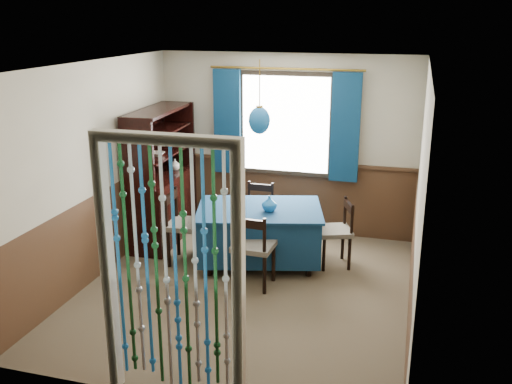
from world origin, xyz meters
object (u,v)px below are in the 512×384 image
(chair_near, at_px, (253,247))
(vase_table, at_px, (269,204))
(chair_right, at_px, (337,231))
(pendant_lamp, at_px, (260,120))
(bowl_shelf, at_px, (157,154))
(sideboard, at_px, (162,196))
(vase_sideboard, at_px, (175,164))
(dining_table, at_px, (259,231))
(chair_left, at_px, (184,225))
(chair_far, at_px, (258,212))

(chair_near, height_order, vase_table, same)
(chair_right, height_order, pendant_lamp, pendant_lamp)
(chair_right, relative_size, bowl_shelf, 3.91)
(vase_table, bearing_deg, bowl_shelf, 169.93)
(chair_right, xyz_separation_m, vase_table, (-0.78, -0.27, 0.36))
(pendant_lamp, relative_size, vase_table, 4.91)
(chair_right, bearing_deg, sideboard, 63.22)
(chair_near, bearing_deg, vase_sideboard, 140.42)
(pendant_lamp, height_order, vase_table, pendant_lamp)
(dining_table, distance_m, bowl_shelf, 1.68)
(pendant_lamp, bearing_deg, chair_near, -80.98)
(chair_left, height_order, chair_right, chair_left)
(pendant_lamp, bearing_deg, chair_far, 106.78)
(chair_left, xyz_separation_m, chair_right, (1.84, 0.42, -0.05))
(dining_table, bearing_deg, chair_right, -2.33)
(chair_right, height_order, vase_sideboard, vase_sideboard)
(pendant_lamp, relative_size, bowl_shelf, 4.00)
(chair_left, relative_size, pendant_lamp, 1.08)
(dining_table, relative_size, vase_table, 9.88)
(dining_table, bearing_deg, chair_left, 178.32)
(dining_table, xyz_separation_m, vase_sideboard, (-1.44, 0.77, 0.57))
(chair_far, relative_size, chair_right, 0.98)
(dining_table, bearing_deg, bowl_shelf, 156.73)
(pendant_lamp, relative_size, vase_sideboard, 4.88)
(chair_far, xyz_separation_m, sideboard, (-1.30, -0.21, 0.18))
(chair_far, bearing_deg, dining_table, 106.25)
(chair_near, height_order, bowl_shelf, bowl_shelf)
(chair_left, xyz_separation_m, pendant_lamp, (0.91, 0.21, 1.31))
(sideboard, xyz_separation_m, vase_table, (1.64, -0.50, 0.19))
(chair_left, distance_m, bowl_shelf, 1.03)
(chair_near, bearing_deg, pendant_lamp, 101.83)
(pendant_lamp, distance_m, bowl_shelf, 1.55)
(chair_far, bearing_deg, chair_left, 49.55)
(bowl_shelf, bearing_deg, chair_near, -28.95)
(bowl_shelf, height_order, vase_sideboard, bowl_shelf)
(chair_near, distance_m, sideboard, 1.93)
(vase_table, distance_m, bowl_shelf, 1.67)
(chair_left, xyz_separation_m, bowl_shelf, (-0.52, 0.43, 0.77))
(chair_far, height_order, bowl_shelf, bowl_shelf)
(chair_near, distance_m, pendant_lamp, 1.48)
(chair_near, xyz_separation_m, chair_far, (-0.30, 1.28, -0.04))
(chair_right, distance_m, vase_sideboard, 2.49)
(vase_table, bearing_deg, chair_right, 18.97)
(chair_left, xyz_separation_m, vase_table, (1.05, 0.15, 0.32))
(chair_near, relative_size, chair_far, 1.09)
(dining_table, distance_m, chair_far, 0.67)
(chair_near, height_order, chair_far, chair_near)
(chair_left, bearing_deg, chair_near, 62.56)
(pendant_lamp, height_order, vase_sideboard, pendant_lamp)
(chair_far, height_order, pendant_lamp, pendant_lamp)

